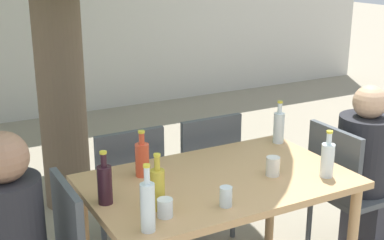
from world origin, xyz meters
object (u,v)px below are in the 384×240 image
object	(u,v)px
dining_table_front	(218,193)
water_bottle_0	(327,159)
wine_bottle_1	(105,183)
drinking_glass_1	(273,166)
water_bottle_2	(279,127)
water_bottle_4	(148,205)
patio_chair_1	(345,185)
oil_cruet_5	(158,188)
drinking_glass_2	(165,208)
patio_chair_2	(125,185)
patio_chair_3	(203,168)
drinking_glass_0	(226,197)
person_seated_1	(372,179)
soda_bottle_3	(142,159)

from	to	relation	value
dining_table_front	water_bottle_0	xyz separation A→B (m)	(0.54, -0.26, 0.19)
wine_bottle_1	drinking_glass_1	world-z (taller)	wine_bottle_1
water_bottle_2	water_bottle_4	world-z (taller)	water_bottle_4
water_bottle_4	drinking_glass_1	distance (m)	0.89
patio_chair_1	oil_cruet_5	size ratio (longest dim) A/B	3.28
drinking_glass_2	patio_chair_2	bearing A→B (deg)	80.30
dining_table_front	patio_chair_3	xyz separation A→B (m)	(0.29, 0.67, -0.16)
patio_chair_3	water_bottle_4	distance (m)	1.37
patio_chair_1	water_bottle_4	size ratio (longest dim) A/B	2.92
drinking_glass_0	drinking_glass_1	bearing A→B (deg)	24.45
drinking_glass_0	drinking_glass_2	world-z (taller)	drinking_glass_0
patio_chair_3	drinking_glass_0	size ratio (longest dim) A/B	9.26
patio_chair_3	person_seated_1	world-z (taller)	person_seated_1
drinking_glass_2	water_bottle_4	bearing A→B (deg)	-145.77
wine_bottle_1	water_bottle_2	bearing A→B (deg)	13.11
patio_chair_1	water_bottle_2	world-z (taller)	water_bottle_2
patio_chair_1	person_seated_1	xyz separation A→B (m)	(0.24, -0.00, -0.01)
water_bottle_4	oil_cruet_5	xyz separation A→B (m)	(0.13, 0.17, -0.01)
wine_bottle_1	patio_chair_1	bearing A→B (deg)	-0.33
water_bottle_4	patio_chair_1	bearing A→B (deg)	12.63
patio_chair_1	water_bottle_4	world-z (taller)	water_bottle_4
drinking_glass_2	drinking_glass_0	bearing A→B (deg)	-8.07
oil_cruet_5	drinking_glass_1	size ratio (longest dim) A/B	2.63
patio_chair_1	person_seated_1	size ratio (longest dim) A/B	0.79
patio_chair_2	person_seated_1	xyz separation A→B (m)	(1.47, -0.67, -0.01)
oil_cruet_5	drinking_glass_1	bearing A→B (deg)	4.90
water_bottle_0	drinking_glass_1	xyz separation A→B (m)	(-0.25, 0.15, -0.05)
patio_chair_1	oil_cruet_5	bearing A→B (deg)	96.90
water_bottle_4	drinking_glass_0	xyz separation A→B (m)	(0.43, 0.04, -0.07)
dining_table_front	oil_cruet_5	size ratio (longest dim) A/B	5.09
drinking_glass_1	water_bottle_0	bearing A→B (deg)	-31.10
dining_table_front	soda_bottle_3	world-z (taller)	soda_bottle_3
person_seated_1	patio_chair_3	bearing A→B (deg)	53.33
patio_chair_2	water_bottle_2	world-z (taller)	water_bottle_2
drinking_glass_2	drinking_glass_1	bearing A→B (deg)	11.61
patio_chair_1	water_bottle_4	xyz separation A→B (m)	(-1.52, -0.34, 0.37)
patio_chair_2	water_bottle_2	bearing A→B (deg)	158.47
drinking_glass_1	water_bottle_2	bearing A→B (deg)	49.50
water_bottle_0	wine_bottle_1	size ratio (longest dim) A/B	0.97
dining_table_front	drinking_glass_0	distance (m)	0.36
dining_table_front	water_bottle_4	distance (m)	0.69
drinking_glass_1	drinking_glass_2	distance (m)	0.74
patio_chair_2	soda_bottle_3	size ratio (longest dim) A/B	3.54
patio_chair_3	drinking_glass_2	bearing A→B (deg)	51.75
person_seated_1	oil_cruet_5	bearing A→B (deg)	95.90
patio_chair_2	wine_bottle_1	size ratio (longest dim) A/B	3.40
soda_bottle_3	person_seated_1	bearing A→B (deg)	-8.60
patio_chair_1	drinking_glass_2	size ratio (longest dim) A/B	10.51
water_bottle_2	drinking_glass_1	distance (m)	0.54
drinking_glass_2	patio_chair_1	bearing A→B (deg)	10.41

